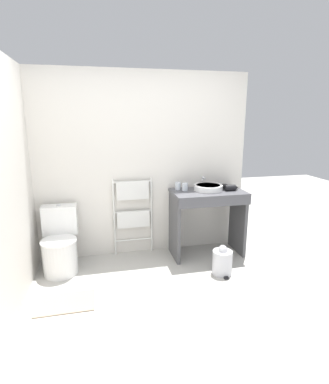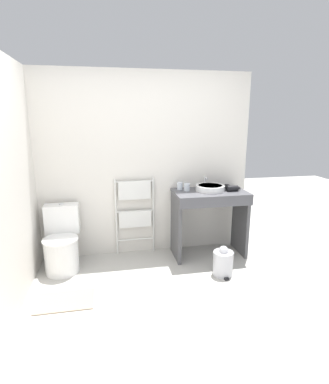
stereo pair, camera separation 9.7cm
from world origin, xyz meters
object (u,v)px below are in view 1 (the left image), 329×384
(hair_dryer, at_px, (230,187))
(sink_basin, at_px, (208,187))
(towel_radiator, at_px, (133,207))
(cup_near_wall, at_px, (178,186))
(toilet, at_px, (60,246))
(cup_near_edge, at_px, (185,187))
(trash_bin, at_px, (222,261))

(hair_dryer, bearing_deg, sink_basin, 165.87)
(sink_basin, bearing_deg, towel_radiator, 168.56)
(cup_near_wall, bearing_deg, towel_radiator, 173.13)
(toilet, relative_size, cup_near_edge, 7.85)
(trash_bin, bearing_deg, hair_dryer, 60.03)
(cup_near_edge, bearing_deg, cup_near_wall, 138.20)
(sink_basin, xyz_separation_m, hair_dryer, (0.27, -0.07, 0.00))
(toilet, bearing_deg, cup_near_wall, 7.53)
(toilet, relative_size, trash_bin, 2.16)
(towel_radiator, xyz_separation_m, sink_basin, (0.96, -0.19, 0.25))
(cup_near_edge, bearing_deg, hair_dryer, -12.28)
(cup_near_edge, relative_size, hair_dryer, 0.54)
(toilet, bearing_deg, hair_dryer, 0.13)
(sink_basin, height_order, trash_bin, sink_basin)
(toilet, relative_size, cup_near_wall, 7.73)
(toilet, xyz_separation_m, cup_near_edge, (1.57, 0.13, 0.61))
(cup_near_wall, bearing_deg, cup_near_edge, -41.80)
(towel_radiator, distance_m, trash_bin, 1.31)
(towel_radiator, xyz_separation_m, cup_near_edge, (0.66, -0.14, 0.26))
(towel_radiator, xyz_separation_m, hair_dryer, (1.23, -0.26, 0.25))
(sink_basin, bearing_deg, toilet, -177.73)
(hair_dryer, height_order, trash_bin, hair_dryer)
(towel_radiator, distance_m, cup_near_wall, 0.64)
(sink_basin, relative_size, trash_bin, 1.04)
(sink_basin, height_order, cup_near_edge, cup_near_edge)
(toilet, height_order, trash_bin, toilet)
(towel_radiator, bearing_deg, cup_near_wall, -6.87)
(cup_near_edge, distance_m, hair_dryer, 0.58)
(toilet, relative_size, towel_radiator, 0.75)
(towel_radiator, xyz_separation_m, cup_near_wall, (0.58, -0.07, 0.27))
(towel_radiator, xyz_separation_m, trash_bin, (0.94, -0.77, -0.50))
(sink_basin, bearing_deg, cup_near_edge, 169.47)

